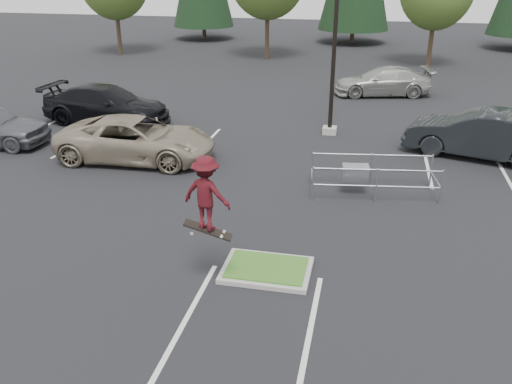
% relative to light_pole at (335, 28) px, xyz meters
% --- Properties ---
extents(ground, '(120.00, 120.00, 0.00)m').
position_rel_light_pole_xyz_m(ground, '(-0.50, -12.00, -4.56)').
color(ground, black).
rests_on(ground, ground).
extents(grass_median, '(2.20, 1.60, 0.16)m').
position_rel_light_pole_xyz_m(grass_median, '(-0.50, -12.00, -4.48)').
color(grass_median, gray).
rests_on(grass_median, ground).
extents(stall_lines, '(22.62, 17.60, 0.01)m').
position_rel_light_pole_xyz_m(stall_lines, '(-1.85, -5.98, -4.56)').
color(stall_lines, silver).
rests_on(stall_lines, ground).
extents(light_pole, '(0.70, 0.60, 10.12)m').
position_rel_light_pole_xyz_m(light_pole, '(0.00, 0.00, 0.00)').
color(light_pole, gray).
rests_on(light_pole, ground).
extents(cart_corral, '(4.27, 2.04, 1.16)m').
position_rel_light_pole_xyz_m(cart_corral, '(1.54, -6.47, -3.83)').
color(cart_corral, '#97999F').
rests_on(cart_corral, ground).
extents(skateboarder, '(1.23, 0.85, 2.00)m').
position_rel_light_pole_xyz_m(skateboarder, '(-1.70, -12.92, -2.13)').
color(skateboarder, black).
rests_on(skateboarder, ground).
extents(car_l_tan, '(6.11, 2.99, 1.67)m').
position_rel_light_pole_xyz_m(car_l_tan, '(-7.00, -5.00, -3.72)').
color(car_l_tan, gray).
rests_on(car_l_tan, ground).
extents(car_l_black, '(6.22, 2.86, 1.76)m').
position_rel_light_pole_xyz_m(car_l_black, '(-10.50, -0.50, -3.68)').
color(car_l_black, black).
rests_on(car_l_black, ground).
extents(car_r_charc, '(6.00, 3.55, 1.87)m').
position_rel_light_pole_xyz_m(car_r_charc, '(6.00, -1.83, -3.63)').
color(car_r_charc, black).
rests_on(car_r_charc, ground).
extents(car_far_silver, '(5.77, 3.33, 1.57)m').
position_rel_light_pole_xyz_m(car_far_silver, '(2.32, 8.01, -3.77)').
color(car_far_silver, '#A7A7A1').
rests_on(car_far_silver, ground).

